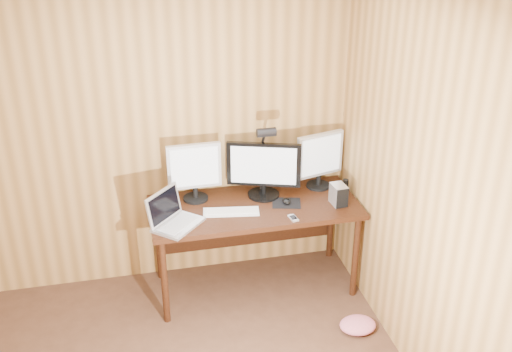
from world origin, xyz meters
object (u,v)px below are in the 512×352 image
object	(u,v)px
keyboard	(231,212)
desk	(253,214)
monitor_center	(264,169)
monitor_right	(320,159)
phone	(293,218)
mouse	(286,201)
laptop	(172,217)
monitor_left	(194,170)
hard_drive	(339,195)
desk_lamp	(264,150)
speaker	(346,186)

from	to	relation	value
keyboard	desk	bearing A→B (deg)	47.06
monitor_center	monitor_right	size ratio (longest dim) A/B	1.20
phone	mouse	bearing A→B (deg)	77.76
laptop	monitor_left	bearing A→B (deg)	10.60
keyboard	hard_drive	xyz separation A→B (m)	(0.83, -0.04, 0.07)
laptop	desk_lamp	xyz separation A→B (m)	(0.75, 0.30, 0.33)
mouse	phone	bearing A→B (deg)	-82.32
hard_drive	desk_lamp	xyz separation A→B (m)	(-0.52, 0.27, 0.31)
monitor_center	mouse	world-z (taller)	monitor_center
phone	laptop	bearing A→B (deg)	163.75
desk	monitor_left	distance (m)	0.58
desk	desk_lamp	bearing A→B (deg)	32.90
hard_drive	monitor_center	bearing A→B (deg)	148.83
hard_drive	speaker	world-z (taller)	hard_drive
mouse	hard_drive	world-z (taller)	hard_drive
hard_drive	phone	distance (m)	0.43
desk	laptop	bearing A→B (deg)	-160.53
monitor_center	laptop	size ratio (longest dim) A/B	1.26
monitor_center	desk_lamp	bearing A→B (deg)	78.26
monitor_center	speaker	xyz separation A→B (m)	(0.66, -0.08, -0.18)
laptop	desk_lamp	size ratio (longest dim) A/B	0.70
mouse	speaker	xyz separation A→B (m)	(0.51, 0.09, 0.03)
monitor_right	desk_lamp	world-z (taller)	desk_lamp
phone	desk	bearing A→B (deg)	115.20
desk	keyboard	bearing A→B (deg)	-141.82
monitor_left	speaker	size ratio (longest dim) A/B	4.37
monitor_left	phone	bearing A→B (deg)	-36.40
phone	desk_lamp	xyz separation A→B (m)	(-0.12, 0.41, 0.38)
hard_drive	desk_lamp	size ratio (longest dim) A/B	0.25
desk	speaker	xyz separation A→B (m)	(0.76, -0.01, 0.17)
monitor_left	monitor_right	distance (m)	1.00
desk_lamp	monitor_left	bearing A→B (deg)	165.10
phone	monitor_left	bearing A→B (deg)	136.34
monitor_left	phone	xyz separation A→B (m)	(0.66, -0.46, -0.24)
monitor_left	monitor_right	xyz separation A→B (m)	(1.00, 0.00, -0.00)
mouse	speaker	size ratio (longest dim) A/B	0.97
monitor_center	keyboard	xyz separation A→B (m)	(-0.30, -0.22, -0.22)
desk_lamp	hard_drive	bearing A→B (deg)	-36.91
desk	mouse	world-z (taller)	mouse
keyboard	desk_lamp	bearing A→B (deg)	45.28
desk	monitor_center	bearing A→B (deg)	30.94
monitor_right	keyboard	xyz separation A→B (m)	(-0.77, -0.28, -0.24)
desk_lamp	speaker	bearing A→B (deg)	-17.06
monitor_center	hard_drive	size ratio (longest dim) A/B	3.46
monitor_right	phone	size ratio (longest dim) A/B	4.31
speaker	mouse	bearing A→B (deg)	-170.43
mouse	speaker	world-z (taller)	speaker
keyboard	hard_drive	bearing A→B (deg)	5.87
monitor_left	monitor_right	size ratio (longest dim) A/B	1.01
monitor_center	keyboard	bearing A→B (deg)	-125.58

